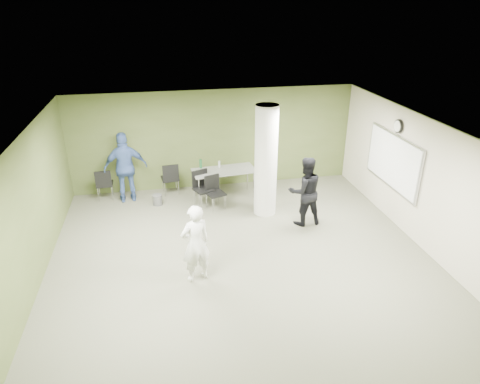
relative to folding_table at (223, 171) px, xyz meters
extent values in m
plane|color=#555744|center=(-0.12, -3.13, -0.75)|extent=(8.00, 8.00, 0.00)
plane|color=white|center=(-0.12, -3.13, 2.05)|extent=(8.00, 8.00, 0.00)
cube|color=#485728|center=(-0.12, 0.87, 0.65)|extent=(8.00, 2.80, 0.02)
cube|color=#485728|center=(-4.12, -3.13, 0.65)|extent=(0.02, 8.00, 2.80)
cube|color=beige|center=(3.88, -3.13, 0.65)|extent=(0.02, 8.00, 2.80)
cylinder|color=silver|center=(0.88, -1.13, 0.65)|extent=(0.56, 0.56, 2.80)
cube|color=silver|center=(3.81, -1.93, 0.75)|extent=(0.04, 2.30, 1.30)
cube|color=white|center=(3.79, -1.93, 0.75)|extent=(0.02, 2.20, 1.20)
cylinder|color=black|center=(3.81, -1.93, 1.60)|extent=(0.05, 0.32, 0.32)
cylinder|color=white|center=(3.78, -1.93, 1.60)|extent=(0.02, 0.26, 0.26)
cube|color=gray|center=(0.01, -0.01, 0.03)|extent=(1.76, 0.91, 0.04)
cylinder|color=silver|center=(-0.71, -0.38, -0.37)|extent=(0.04, 0.04, 0.76)
cylinder|color=silver|center=(0.80, -0.22, -0.37)|extent=(0.04, 0.04, 0.76)
cylinder|color=silver|center=(-0.77, 0.21, -0.37)|extent=(0.04, 0.04, 0.76)
cylinder|color=silver|center=(0.74, 0.36, -0.37)|extent=(0.04, 0.04, 0.76)
cylinder|color=#1C5429|center=(-0.59, 0.24, 0.17)|extent=(0.07, 0.07, 0.25)
cylinder|color=#B2B2B7|center=(-0.08, 0.20, 0.14)|extent=(0.06, 0.06, 0.18)
cylinder|color=#4C4C4C|center=(-1.82, -0.16, -0.61)|extent=(0.25, 0.25, 0.29)
cube|color=black|center=(-3.20, 0.52, -0.33)|extent=(0.45, 0.45, 0.05)
cube|color=black|center=(-3.19, 0.32, -0.09)|extent=(0.42, 0.05, 0.43)
cylinder|color=silver|center=(-3.03, 0.71, -0.55)|extent=(0.02, 0.02, 0.41)
cylinder|color=silver|center=(-3.39, 0.69, -0.55)|extent=(0.02, 0.02, 0.41)
cylinder|color=silver|center=(-3.01, 0.34, -0.55)|extent=(0.02, 0.02, 0.41)
cylinder|color=silver|center=(-3.38, 0.33, -0.55)|extent=(0.02, 0.02, 0.41)
cube|color=black|center=(-1.43, 0.52, -0.30)|extent=(0.51, 0.51, 0.05)
cube|color=black|center=(-1.41, 0.31, -0.06)|extent=(0.44, 0.10, 0.45)
cylinder|color=silver|center=(-1.27, 0.73, -0.54)|extent=(0.02, 0.02, 0.43)
cylinder|color=silver|center=(-1.65, 0.68, -0.54)|extent=(0.02, 0.02, 0.43)
cylinder|color=silver|center=(-1.22, 0.35, -0.54)|extent=(0.02, 0.02, 0.43)
cylinder|color=silver|center=(-1.60, 0.31, -0.54)|extent=(0.02, 0.02, 0.43)
cube|color=black|center=(-0.59, -0.44, -0.30)|extent=(0.61, 0.61, 0.05)
cube|color=black|center=(-0.67, -0.24, -0.04)|extent=(0.43, 0.21, 0.46)
cylinder|color=silver|center=(-0.70, -0.69, -0.54)|extent=(0.02, 0.02, 0.44)
cylinder|color=silver|center=(-0.34, -0.54, -0.54)|extent=(0.02, 0.02, 0.44)
cylinder|color=silver|center=(-0.85, -0.33, -0.54)|extent=(0.02, 0.02, 0.44)
cylinder|color=silver|center=(-0.49, -0.18, -0.54)|extent=(0.02, 0.02, 0.44)
cube|color=black|center=(-0.32, -0.67, -0.33)|extent=(0.56, 0.56, 0.05)
cube|color=black|center=(-0.39, -0.48, -0.09)|extent=(0.40, 0.18, 0.43)
cylinder|color=silver|center=(-0.43, -0.90, -0.55)|extent=(0.02, 0.02, 0.41)
cylinder|color=silver|center=(-0.09, -0.78, -0.55)|extent=(0.02, 0.02, 0.41)
cylinder|color=silver|center=(-0.55, -0.56, -0.55)|extent=(0.02, 0.02, 0.41)
cylinder|color=silver|center=(-0.21, -0.44, -0.55)|extent=(0.02, 0.02, 0.41)
imported|color=white|center=(-1.12, -3.66, 0.05)|extent=(0.68, 0.56, 1.61)
imported|color=black|center=(1.67, -1.87, 0.10)|extent=(0.87, 0.69, 1.71)
imported|color=#3A5491|center=(-2.57, 0.27, 0.21)|extent=(1.18, 0.61, 1.92)
camera|label=1|loc=(-1.62, -10.65, 4.33)|focal=32.00mm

